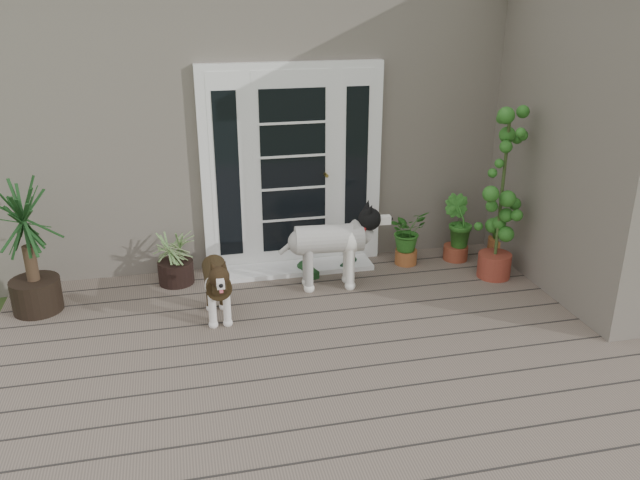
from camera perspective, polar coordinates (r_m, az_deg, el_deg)
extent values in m
cube|color=#6B5B4C|center=(5.30, 4.40, -11.60)|extent=(6.20, 4.60, 0.12)
cube|color=#665E54|center=(8.71, -3.70, 12.12)|extent=(7.40, 4.00, 3.10)
cube|color=#665E54|center=(6.98, 25.53, 7.80)|extent=(1.60, 2.40, 3.10)
cube|color=white|center=(6.77, -2.45, 6.40)|extent=(1.90, 0.14, 2.15)
cube|color=white|center=(6.93, -2.01, -2.44)|extent=(1.60, 0.40, 0.05)
imported|color=#2A601B|center=(7.06, 7.67, -0.11)|extent=(0.53, 0.53, 0.52)
imported|color=#17521D|center=(7.27, 12.00, 0.25)|extent=(0.49, 0.49, 0.52)
imported|color=#24651C|center=(7.61, 15.85, 0.90)|extent=(0.47, 0.47, 0.53)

